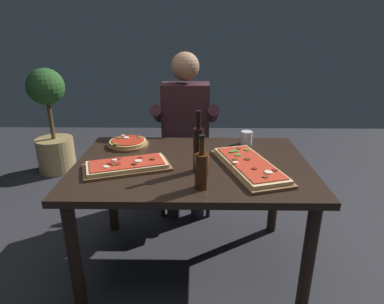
% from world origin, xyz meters
% --- Properties ---
extents(ground_plane, '(6.40, 6.40, 0.00)m').
position_xyz_m(ground_plane, '(0.00, 0.00, 0.00)').
color(ground_plane, '#2D2D33').
extents(dining_table, '(1.40, 0.96, 0.74)m').
position_xyz_m(dining_table, '(0.00, 0.00, 0.64)').
color(dining_table, black).
rests_on(dining_table, ground_plane).
extents(pizza_rectangular_front, '(0.54, 0.38, 0.05)m').
position_xyz_m(pizza_rectangular_front, '(-0.37, -0.10, 0.76)').
color(pizza_rectangular_front, brown).
rests_on(pizza_rectangular_front, dining_table).
extents(pizza_rectangular_left, '(0.42, 0.66, 0.05)m').
position_xyz_m(pizza_rectangular_left, '(0.33, -0.08, 0.76)').
color(pizza_rectangular_left, brown).
rests_on(pizza_rectangular_left, dining_table).
extents(pizza_round_far, '(0.28, 0.28, 0.05)m').
position_xyz_m(pizza_round_far, '(-0.44, 0.30, 0.76)').
color(pizza_round_far, brown).
rests_on(pizza_round_far, dining_table).
extents(wine_bottle_dark, '(0.07, 0.07, 0.28)m').
position_xyz_m(wine_bottle_dark, '(0.05, -0.33, 0.84)').
color(wine_bottle_dark, '#47230F').
rests_on(wine_bottle_dark, dining_table).
extents(oil_bottle_amber, '(0.06, 0.06, 0.35)m').
position_xyz_m(oil_bottle_amber, '(0.04, -0.12, 0.88)').
color(oil_bottle_amber, black).
rests_on(oil_bottle_amber, dining_table).
extents(tumbler_near_camera, '(0.08, 0.08, 0.09)m').
position_xyz_m(tumbler_near_camera, '(0.38, 0.35, 0.78)').
color(tumbler_near_camera, silver).
rests_on(tumbler_near_camera, dining_table).
extents(diner_chair, '(0.44, 0.44, 0.87)m').
position_xyz_m(diner_chair, '(-0.06, 0.86, 0.49)').
color(diner_chair, black).
rests_on(diner_chair, ground_plane).
extents(seated_diner, '(0.53, 0.41, 1.33)m').
position_xyz_m(seated_diner, '(-0.06, 0.74, 0.74)').
color(seated_diner, '#23232D').
rests_on(seated_diner, ground_plane).
extents(potted_plant_corner, '(0.39, 0.39, 1.12)m').
position_xyz_m(potted_plant_corner, '(-1.52, 1.53, 0.55)').
color(potted_plant_corner, tan).
rests_on(potted_plant_corner, ground_plane).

